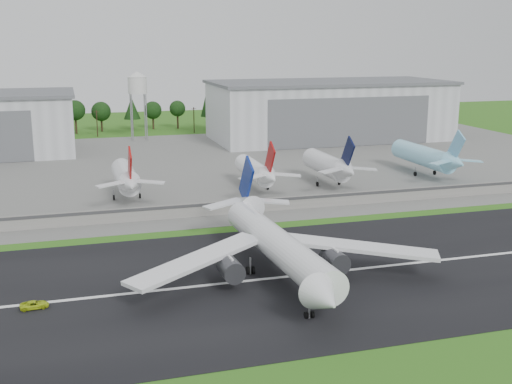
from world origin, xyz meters
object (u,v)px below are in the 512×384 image
object	(u,v)px
parked_jet_skyblue	(428,157)
parked_jet_red_a	(127,178)
parked_jet_navy	(331,166)
ground_vehicle	(34,305)
main_airliner	(279,253)
parked_jet_red_b	(258,171)

from	to	relation	value
parked_jet_skyblue	parked_jet_red_a	bearing A→B (deg)	-176.95
parked_jet_red_a	parked_jet_navy	bearing A→B (deg)	0.01
ground_vehicle	parked_jet_skyblue	distance (m)	137.18
main_airliner	parked_jet_red_b	world-z (taller)	main_airliner
main_airliner	parked_jet_skyblue	xyz separation A→B (m)	(73.66, 72.03, 1.50)
parked_jet_skyblue	ground_vehicle	bearing A→B (deg)	-147.53
parked_jet_skyblue	parked_jet_navy	bearing A→B (deg)	-171.95
main_airliner	ground_vehicle	size ratio (longest dim) A/B	13.04
ground_vehicle	parked_jet_red_b	world-z (taller)	parked_jet_red_b
parked_jet_red_a	parked_jet_navy	distance (m)	59.03
parked_jet_red_b	parked_jet_skyblue	distance (m)	58.03
ground_vehicle	parked_jet_red_b	xyz separation A→B (m)	(57.83, 68.52, 5.25)
ground_vehicle	parked_jet_skyblue	size ratio (longest dim) A/B	0.12
parked_jet_navy	ground_vehicle	bearing A→B (deg)	-139.47
main_airliner	parked_jet_skyblue	distance (m)	103.04
parked_jet_red_b	parked_jet_skyblue	xyz separation A→B (m)	(57.80, 5.07, 0.42)
ground_vehicle	parked_jet_red_b	distance (m)	89.81
main_airliner	parked_jet_skyblue	size ratio (longest dim) A/B	1.59
parked_jet_red_b	parked_jet_navy	world-z (taller)	parked_jet_navy
main_airliner	parked_jet_red_a	size ratio (longest dim) A/B	1.89
parked_jet_red_a	parked_jet_navy	xyz separation A→B (m)	(59.03, 0.01, 0.10)
parked_jet_skyblue	parked_jet_red_b	bearing A→B (deg)	-174.99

